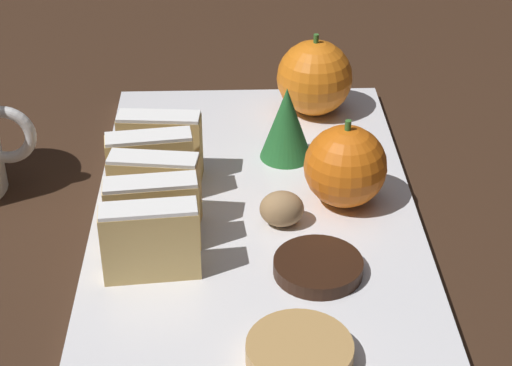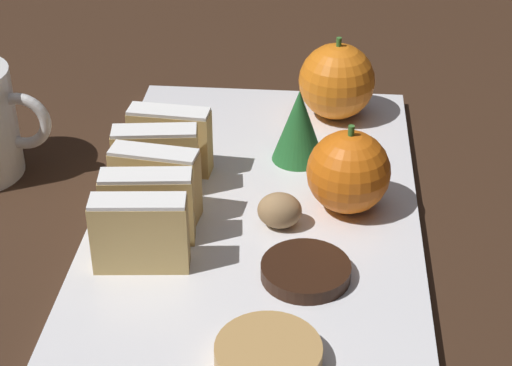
% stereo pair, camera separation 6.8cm
% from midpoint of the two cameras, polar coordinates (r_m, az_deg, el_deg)
% --- Properties ---
extents(ground_plane, '(6.00, 6.00, 0.00)m').
position_cam_midpoint_polar(ground_plane, '(0.70, -2.77, -2.99)').
color(ground_plane, '#382316').
extents(serving_platter, '(0.26, 0.46, 0.01)m').
position_cam_midpoint_polar(serving_platter, '(0.70, -2.78, -2.59)').
color(serving_platter, white).
rests_on(serving_platter, ground_plane).
extents(stollen_slice_front, '(0.07, 0.03, 0.06)m').
position_cam_midpoint_polar(stollen_slice_front, '(0.62, -10.17, -3.96)').
color(stollen_slice_front, tan).
rests_on(stollen_slice_front, serving_platter).
extents(stollen_slice_second, '(0.07, 0.03, 0.06)m').
position_cam_midpoint_polar(stollen_slice_second, '(0.65, -9.90, -2.16)').
color(stollen_slice_second, tan).
rests_on(stollen_slice_second, serving_platter).
extents(stollen_slice_third, '(0.07, 0.03, 0.06)m').
position_cam_midpoint_polar(stollen_slice_third, '(0.68, -9.60, -0.51)').
color(stollen_slice_third, tan).
rests_on(stollen_slice_third, serving_platter).
extents(stollen_slice_fourth, '(0.07, 0.03, 0.06)m').
position_cam_midpoint_polar(stollen_slice_fourth, '(0.71, -9.78, 0.99)').
color(stollen_slice_fourth, tan).
rests_on(stollen_slice_fourth, serving_platter).
extents(stollen_slice_fifth, '(0.07, 0.03, 0.06)m').
position_cam_midpoint_polar(stollen_slice_fifth, '(0.74, -9.02, 2.40)').
color(stollen_slice_fifth, tan).
rests_on(stollen_slice_fifth, serving_platter).
extents(orange_near, '(0.07, 0.07, 0.08)m').
position_cam_midpoint_polar(orange_near, '(0.69, 3.20, 1.03)').
color(orange_near, orange).
rests_on(orange_near, serving_platter).
extents(orange_far, '(0.07, 0.07, 0.08)m').
position_cam_midpoint_polar(orange_far, '(0.83, 1.59, 6.97)').
color(orange_far, orange).
rests_on(orange_far, serving_platter).
extents(walnut, '(0.04, 0.03, 0.03)m').
position_cam_midpoint_polar(walnut, '(0.67, -1.14, -1.82)').
color(walnut, '#9E7A51').
rests_on(walnut, serving_platter).
extents(chocolate_cookie, '(0.07, 0.07, 0.01)m').
position_cam_midpoint_polar(chocolate_cookie, '(0.63, 1.08, -5.71)').
color(chocolate_cookie, black).
rests_on(chocolate_cookie, serving_platter).
extents(gingerbread_cookie, '(0.07, 0.07, 0.01)m').
position_cam_midpoint_polar(gingerbread_cookie, '(0.56, -0.62, -11.40)').
color(gingerbread_cookie, tan).
rests_on(gingerbread_cookie, serving_platter).
extents(evergreen_sprig, '(0.05, 0.05, 0.07)m').
position_cam_midpoint_polar(evergreen_sprig, '(0.75, -0.52, 3.94)').
color(evergreen_sprig, '#23662D').
rests_on(evergreen_sprig, serving_platter).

